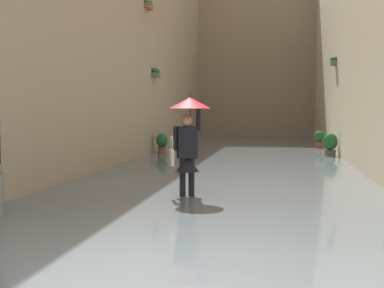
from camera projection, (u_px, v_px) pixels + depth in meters
ground_plane at (239, 160)px, 18.85m from camera, size 69.96×69.96×0.00m
flood_water at (239, 159)px, 18.85m from camera, size 8.05×33.98×0.10m
building_facade_right at (118, 8)px, 19.23m from camera, size 2.04×31.98×11.18m
building_facade_far at (257, 55)px, 33.17m from camera, size 10.85×1.80×10.69m
person_wading at (188, 131)px, 10.23m from camera, size 0.84×0.84×2.12m
potted_plant_near_left at (330, 145)px, 19.53m from camera, size 0.53×0.53×0.96m
potted_plant_far_right at (162, 143)px, 20.88m from camera, size 0.46×0.46×0.90m
potted_plant_far_left at (319, 139)px, 23.87m from camera, size 0.47×0.47×0.88m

